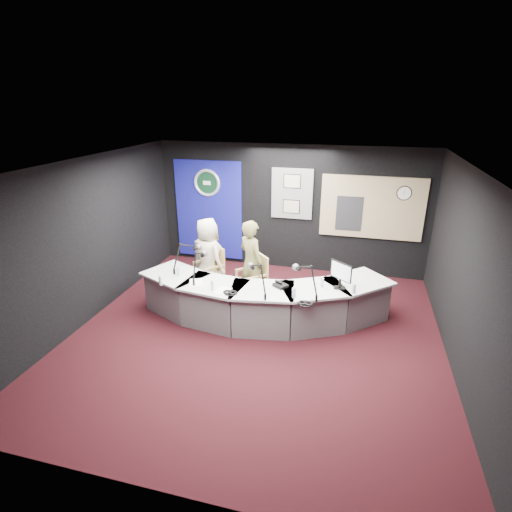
% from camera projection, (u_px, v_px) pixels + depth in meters
% --- Properties ---
extents(ground, '(6.00, 6.00, 0.00)m').
position_uv_depth(ground, '(256.00, 335.00, 6.67)').
color(ground, black).
rests_on(ground, ground).
extents(ceiling, '(6.00, 6.00, 0.02)m').
position_uv_depth(ceiling, '(256.00, 166.00, 5.64)').
color(ceiling, silver).
rests_on(ceiling, ground).
extents(wall_back, '(6.00, 0.02, 2.80)m').
position_uv_depth(wall_back, '(289.00, 209.00, 8.86)').
color(wall_back, black).
rests_on(wall_back, ground).
extents(wall_front, '(6.00, 0.02, 2.80)m').
position_uv_depth(wall_front, '(169.00, 383.00, 3.46)').
color(wall_front, black).
rests_on(wall_front, ground).
extents(wall_left, '(0.02, 6.00, 2.80)m').
position_uv_depth(wall_left, '(87.00, 241.00, 6.85)').
color(wall_left, black).
rests_on(wall_left, ground).
extents(wall_right, '(0.02, 6.00, 2.80)m').
position_uv_depth(wall_right, '(467.00, 278.00, 5.46)').
color(wall_right, black).
rests_on(wall_right, ground).
extents(broadcast_desk, '(4.50, 1.90, 0.75)m').
position_uv_depth(broadcast_desk, '(261.00, 300.00, 7.04)').
color(broadcast_desk, '#B1B3B5').
rests_on(broadcast_desk, ground).
extents(backdrop_panel, '(1.60, 0.05, 2.30)m').
position_uv_depth(backdrop_panel, '(209.00, 210.00, 9.33)').
color(backdrop_panel, navy).
rests_on(backdrop_panel, wall_back).
extents(agency_seal, '(0.63, 0.07, 0.63)m').
position_uv_depth(agency_seal, '(207.00, 183.00, 9.05)').
color(agency_seal, silver).
rests_on(agency_seal, backdrop_panel).
extents(seal_center, '(0.48, 0.01, 0.48)m').
position_uv_depth(seal_center, '(207.00, 183.00, 9.05)').
color(seal_center, black).
rests_on(seal_center, backdrop_panel).
extents(pinboard, '(0.90, 0.04, 1.10)m').
position_uv_depth(pinboard, '(292.00, 194.00, 8.69)').
color(pinboard, slate).
rests_on(pinboard, wall_back).
extents(framed_photo_upper, '(0.34, 0.02, 0.27)m').
position_uv_depth(framed_photo_upper, '(292.00, 181.00, 8.56)').
color(framed_photo_upper, gray).
rests_on(framed_photo_upper, pinboard).
extents(framed_photo_lower, '(0.34, 0.02, 0.27)m').
position_uv_depth(framed_photo_lower, '(291.00, 207.00, 8.76)').
color(framed_photo_lower, gray).
rests_on(framed_photo_lower, pinboard).
extents(booth_window_frame, '(2.12, 0.06, 1.32)m').
position_uv_depth(booth_window_frame, '(372.00, 208.00, 8.37)').
color(booth_window_frame, tan).
rests_on(booth_window_frame, wall_back).
extents(booth_glow, '(2.00, 0.02, 1.20)m').
position_uv_depth(booth_glow, '(372.00, 208.00, 8.36)').
color(booth_glow, '#FFECA1').
rests_on(booth_glow, booth_window_frame).
extents(equipment_rack, '(0.55, 0.02, 0.75)m').
position_uv_depth(equipment_rack, '(349.00, 214.00, 8.50)').
color(equipment_rack, black).
rests_on(equipment_rack, booth_window_frame).
extents(wall_clock, '(0.28, 0.01, 0.28)m').
position_uv_depth(wall_clock, '(404.00, 193.00, 8.07)').
color(wall_clock, white).
rests_on(wall_clock, booth_window_frame).
extents(armchair_left, '(0.78, 0.78, 0.99)m').
position_uv_depth(armchair_left, '(209.00, 270.00, 7.96)').
color(armchair_left, tan).
rests_on(armchair_left, ground).
extents(armchair_right, '(0.73, 0.73, 0.91)m').
position_uv_depth(armchair_right, '(251.00, 281.00, 7.58)').
color(armchair_right, tan).
rests_on(armchair_right, ground).
extents(draped_jacket, '(0.45, 0.40, 0.70)m').
position_uv_depth(draped_jacket, '(204.00, 260.00, 8.13)').
color(draped_jacket, '#6C675B').
rests_on(draped_jacket, armchair_left).
extents(person_man, '(0.91, 0.83, 1.56)m').
position_uv_depth(person_man, '(208.00, 257.00, 7.85)').
color(person_man, beige).
rests_on(person_man, ground).
extents(person_woman, '(0.72, 0.68, 1.65)m').
position_uv_depth(person_woman, '(251.00, 263.00, 7.45)').
color(person_woman, brown).
rests_on(person_woman, ground).
extents(computer_monitor, '(0.39, 0.32, 0.32)m').
position_uv_depth(computer_monitor, '(341.00, 271.00, 6.51)').
color(computer_monitor, black).
rests_on(computer_monitor, broadcast_desk).
extents(desk_phone, '(0.28, 0.27, 0.05)m').
position_uv_depth(desk_phone, '(280.00, 285.00, 6.67)').
color(desk_phone, black).
rests_on(desk_phone, broadcast_desk).
extents(headphones_near, '(0.23, 0.23, 0.04)m').
position_uv_depth(headphones_near, '(305.00, 303.00, 6.11)').
color(headphones_near, black).
rests_on(headphones_near, broadcast_desk).
extents(headphones_far, '(0.22, 0.22, 0.04)m').
position_uv_depth(headphones_far, '(230.00, 292.00, 6.45)').
color(headphones_far, black).
rests_on(headphones_far, broadcast_desk).
extents(paper_stack, '(0.33, 0.39, 0.00)m').
position_uv_depth(paper_stack, '(196.00, 283.00, 6.83)').
color(paper_stack, white).
rests_on(paper_stack, broadcast_desk).
extents(notepad, '(0.26, 0.33, 0.00)m').
position_uv_depth(notepad, '(223.00, 291.00, 6.55)').
color(notepad, white).
rests_on(notepad, broadcast_desk).
extents(boom_mic_a, '(0.38, 0.68, 0.60)m').
position_uv_depth(boom_mic_a, '(186.00, 254.00, 7.27)').
color(boom_mic_a, black).
rests_on(boom_mic_a, broadcast_desk).
extents(boom_mic_b, '(0.16, 0.74, 0.60)m').
position_uv_depth(boom_mic_b, '(199.00, 262.00, 6.90)').
color(boom_mic_b, black).
rests_on(boom_mic_b, broadcast_desk).
extents(boom_mic_c, '(0.49, 0.62, 0.60)m').
position_uv_depth(boom_mic_c, '(258.00, 275.00, 6.41)').
color(boom_mic_c, black).
rests_on(boom_mic_c, broadcast_desk).
extents(boom_mic_d, '(0.53, 0.58, 0.60)m').
position_uv_depth(boom_mic_d, '(306.00, 276.00, 6.35)').
color(boom_mic_d, black).
rests_on(boom_mic_d, broadcast_desk).
extents(water_bottles, '(3.23, 0.67, 0.18)m').
position_uv_depth(water_bottles, '(256.00, 283.00, 6.62)').
color(water_bottles, silver).
rests_on(water_bottles, broadcast_desk).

